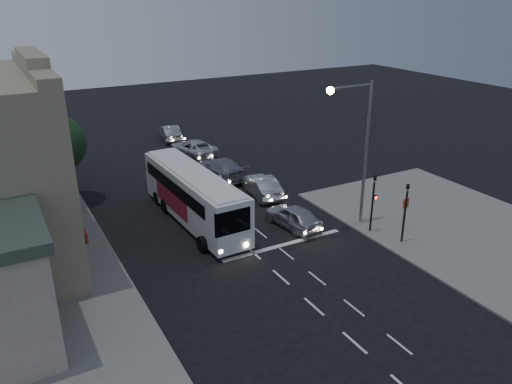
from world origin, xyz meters
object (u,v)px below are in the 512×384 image
car_extra (170,133)px  streetlight (359,139)px  car_suv (293,216)px  tour_bus (194,195)px  car_sedan_c (193,148)px  car_sedan_b (221,168)px  traffic_signal_side (406,206)px  car_sedan_a (261,186)px  traffic_signal_main (373,197)px  street_tree (55,141)px  regulatory_sign (405,209)px

car_extra → streetlight: (3.42, -24.42, 4.98)m
car_suv → streetlight: streetlight is taller
tour_bus → car_suv: 6.49m
tour_bus → car_sedan_c: bearing=66.1°
car_suv → car_sedan_c: 16.86m
car_sedan_b → traffic_signal_side: bearing=101.5°
car_sedan_a → car_sedan_c: size_ratio=0.88×
car_suv → car_sedan_b: 10.46m
tour_bus → car_sedan_c: 14.19m
car_suv → streetlight: bearing=148.0°
traffic_signal_main → streetlight: 3.61m
street_tree → traffic_signal_side: bearing=-44.5°
car_sedan_a → traffic_signal_main: 9.19m
tour_bus → traffic_signal_side: traffic_signal_side is taller
tour_bus → traffic_signal_side: 13.00m
car_sedan_a → car_sedan_c: bearing=-78.5°
traffic_signal_side → regulatory_sign: traffic_signal_side is taller
car_sedan_a → car_sedan_c: (-0.70, 11.33, -0.03)m
traffic_signal_main → traffic_signal_side: (0.70, -1.98, 0.00)m
car_extra → traffic_signal_main: (3.68, -25.84, 1.67)m
tour_bus → car_suv: size_ratio=2.66×
street_tree → regulatory_sign: bearing=-41.1°
car_sedan_c → traffic_signal_main: bearing=87.8°
car_extra → traffic_signal_main: size_ratio=1.11×
traffic_signal_side → regulatory_sign: 1.61m
car_sedan_a → traffic_signal_side: (3.63, -10.53, 1.65)m
car_sedan_a → streetlight: size_ratio=0.52×
streetlight → tour_bus: bearing=148.4°
car_sedan_b → street_tree: (-11.93, 0.76, 3.70)m
tour_bus → streetlight: bearing=-33.6°
car_suv → street_tree: bearing=-50.2°
traffic_signal_side → car_sedan_c: bearing=101.2°
car_sedan_b → car_sedan_c: bearing=-97.3°
car_sedan_b → tour_bus: bearing=48.2°
car_sedan_a → car_sedan_c: 11.35m
traffic_signal_main → traffic_signal_side: 2.10m
traffic_signal_main → streetlight: (-0.26, 1.42, 3.31)m
car_suv → traffic_signal_main: (3.74, -3.02, 1.69)m
car_sedan_c → regulatory_sign: regulatory_sign is taller
car_sedan_b → traffic_signal_side: (4.58, -15.46, 1.62)m
tour_bus → car_sedan_b: 8.47m
car_sedan_c → traffic_signal_main: (3.63, -19.88, 1.68)m
car_sedan_b → regulatory_sign: (5.58, -14.50, 0.80)m
car_sedan_c → streetlight: 19.41m
tour_bus → streetlight: size_ratio=1.26×
tour_bus → car_extra: bearing=72.7°
car_extra → regulatory_sign: (5.38, -26.85, 0.85)m
tour_bus → street_tree: size_ratio=1.83×
tour_bus → car_sedan_c: size_ratio=2.13×
regulatory_sign → traffic_signal_main: bearing=149.2°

